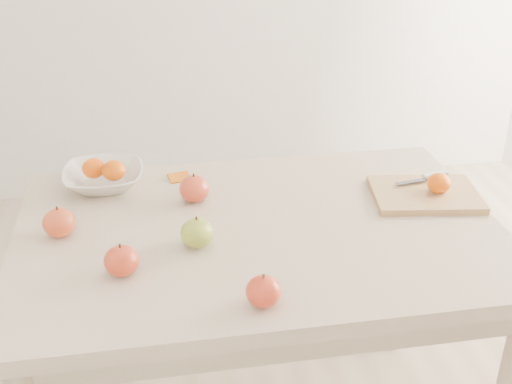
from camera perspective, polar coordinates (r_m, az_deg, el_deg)
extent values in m
cube|color=#C7B496|center=(1.60, 0.31, -3.66)|extent=(1.20, 0.80, 0.04)
cylinder|color=#BCAA8E|center=(2.10, -16.30, -8.89)|extent=(0.06, 0.06, 0.71)
cylinder|color=#BCAA8E|center=(2.22, 12.62, -6.18)|extent=(0.06, 0.06, 0.71)
cube|color=tan|center=(1.78, 14.80, -0.20)|extent=(0.31, 0.24, 0.02)
ellipsoid|color=#DD6307|center=(1.77, 15.95, 0.77)|extent=(0.06, 0.06, 0.05)
imported|color=white|center=(1.82, -13.38, 1.24)|extent=(0.22, 0.22, 0.05)
ellipsoid|color=#E54808|center=(1.82, -14.24, 2.07)|extent=(0.06, 0.06, 0.06)
ellipsoid|color=#C95207|center=(1.80, -12.53, 1.89)|extent=(0.06, 0.06, 0.06)
cube|color=#C75D0E|center=(1.84, -6.83, 1.18)|extent=(0.07, 0.06, 0.01)
cube|color=orange|center=(1.76, -5.55, 0.06)|extent=(0.05, 0.04, 0.01)
cube|color=silver|center=(1.86, 15.64, 1.44)|extent=(0.08, 0.03, 0.01)
cube|color=#34363B|center=(1.81, 13.68, 0.90)|extent=(0.10, 0.03, 0.00)
ellipsoid|color=olive|center=(1.50, -5.26, -3.64)|extent=(0.08, 0.08, 0.07)
ellipsoid|color=#A1100E|center=(1.31, 0.68, -8.81)|extent=(0.07, 0.07, 0.07)
ellipsoid|color=maroon|center=(1.43, -11.87, -6.01)|extent=(0.08, 0.08, 0.07)
ellipsoid|color=#A51A1C|center=(1.70, -5.50, 0.30)|extent=(0.08, 0.08, 0.07)
ellipsoid|color=#A0291D|center=(1.61, -17.10, -2.61)|extent=(0.08, 0.08, 0.07)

